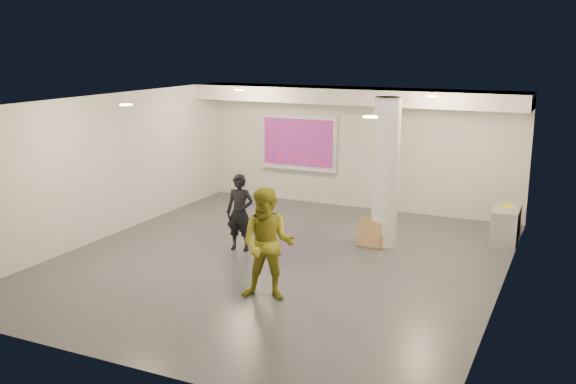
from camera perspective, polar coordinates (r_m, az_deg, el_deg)
The scene contains 20 objects.
floor at distance 12.22m, azimuth -0.80°, elevation -6.11°, with size 8.00×9.00×0.01m, color #35373C.
ceiling at distance 11.58m, azimuth -0.85°, elevation 8.05°, with size 8.00×9.00×0.01m, color silver.
wall_back at distance 15.91m, azimuth 6.28°, elevation 3.91°, with size 8.00×0.01×3.00m, color silver.
wall_front at distance 8.14m, azimuth -14.83°, elevation -5.37°, with size 8.00×0.01×3.00m, color silver.
wall_left at distance 13.99m, azimuth -15.74°, elevation 2.23°, with size 0.01×9.00×3.00m, color silver.
wall_right at distance 10.73m, azimuth 18.78°, elevation -1.19°, with size 0.01×9.00×3.00m, color silver.
soffit_band at distance 15.24m, azimuth 5.72°, elevation 8.52°, with size 8.00×1.10×0.36m, color silver.
downlight_nw at distance 14.81m, azimuth -4.33°, elevation 9.04°, with size 0.22×0.22×0.02m, color #FAE48D.
downlight_ne at distance 13.23m, azimuth 12.72°, elevation 8.28°, with size 0.22×0.22×0.02m, color #FAE48D.
downlight_sw at distance 11.50m, azimuth -14.20°, elevation 7.52°, with size 0.22×0.22×0.02m, color #FAE48D.
downlight_se at distance 9.38m, azimuth 7.33°, elevation 6.64°, with size 0.22×0.22×0.02m, color #FAE48D.
column at distance 12.93m, azimuth 8.68°, elevation 1.71°, with size 0.52×0.52×3.00m, color silver.
projection_screen at distance 16.44m, azimuth 0.93°, elevation 4.38°, with size 2.10×0.13×1.42m.
credenza at distance 14.07m, azimuth 18.81°, elevation -2.70°, with size 0.51×1.24×0.72m, color gray.
papers_stack at distance 13.96m, azimuth 19.08°, elevation -1.27°, with size 0.23×0.29×0.02m, color silver.
postit_pad at distance 14.02m, azimuth 18.86°, elevation -1.17°, with size 0.21×0.29×0.03m, color yellow.
cardboard_back at distance 13.04m, azimuth 7.22°, elevation -3.73°, with size 0.49×0.04×0.54m, color #987248.
cardboard_front at distance 13.10m, azimuth 7.45°, elevation -3.54°, with size 0.54×0.05×0.60m, color #987248.
woman at distance 12.66m, azimuth -4.30°, elevation -1.84°, with size 0.56×0.37×1.53m, color black.
man at distance 10.18m, azimuth -1.79°, elevation -4.67°, with size 0.89×0.69×1.83m, color olive.
Camera 1 is at (5.04, -10.38, 4.02)m, focal length 40.00 mm.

